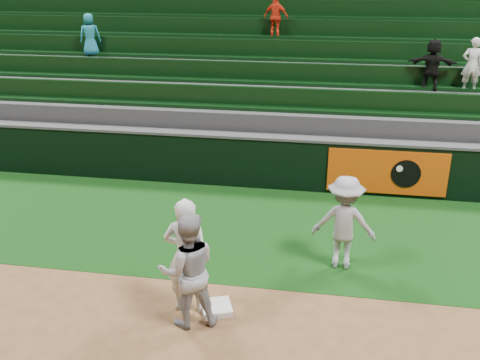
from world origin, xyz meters
name	(u,v)px	position (x,y,z in m)	size (l,w,h in m)	color
ground	(204,317)	(0.00, 0.00, 0.00)	(70.00, 70.00, 0.00)	brown
foul_grass	(238,227)	(0.00, 3.00, 0.00)	(36.00, 4.20, 0.01)	black
first_base	(217,308)	(0.15, 0.20, 0.05)	(0.44, 0.44, 0.10)	white
first_baseman	(187,256)	(-0.28, 0.17, 0.92)	(0.67, 0.44, 1.83)	silver
baserunner	(188,270)	(-0.18, -0.13, 0.87)	(0.85, 0.66, 1.74)	#A1A3AB
base_coach	(344,223)	(2.01, 1.83, 0.84)	(1.07, 0.62, 1.66)	#9EA1AB
field_wall	(255,161)	(0.03, 5.20, 0.63)	(36.00, 0.45, 1.25)	black
stadium_seating	(273,82)	(0.00, 8.97, 1.70)	(36.00, 5.95, 4.97)	#313134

